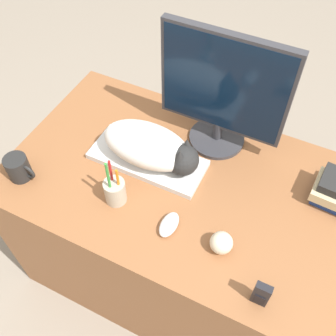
# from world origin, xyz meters

# --- Properties ---
(desk) EXTENTS (1.39, 0.77, 0.75)m
(desk) POSITION_xyz_m (0.00, 0.38, 0.37)
(desk) COLOR brown
(desk) RESTS_ON ground_plane
(keyboard) EXTENTS (0.43, 0.18, 0.02)m
(keyboard) POSITION_xyz_m (-0.21, 0.40, 0.76)
(keyboard) COLOR silver
(keyboard) RESTS_ON desk
(cat) EXTENTS (0.37, 0.18, 0.14)m
(cat) POSITION_xyz_m (-0.18, 0.40, 0.84)
(cat) COLOR white
(cat) RESTS_ON keyboard
(monitor) EXTENTS (0.46, 0.21, 0.47)m
(monitor) POSITION_xyz_m (-0.02, 0.62, 1.00)
(monitor) COLOR #333338
(monitor) RESTS_ON desk
(computer_mouse) EXTENTS (0.05, 0.10, 0.03)m
(computer_mouse) POSITION_xyz_m (-0.01, 0.19, 0.76)
(computer_mouse) COLOR silver
(computer_mouse) RESTS_ON desk
(coffee_mug) EXTENTS (0.12, 0.08, 0.09)m
(coffee_mug) POSITION_xyz_m (-0.58, 0.14, 0.79)
(coffee_mug) COLOR black
(coffee_mug) RESTS_ON desk
(pen_cup) EXTENTS (0.07, 0.07, 0.21)m
(pen_cup) POSITION_xyz_m (-0.22, 0.21, 0.80)
(pen_cup) COLOR #B2A893
(pen_cup) RESTS_ON desk
(baseball) EXTENTS (0.07, 0.07, 0.07)m
(baseball) POSITION_xyz_m (0.17, 0.19, 0.78)
(baseball) COLOR beige
(baseball) RESTS_ON desk
(phone) EXTENTS (0.05, 0.02, 0.10)m
(phone) POSITION_xyz_m (0.33, 0.08, 0.80)
(phone) COLOR black
(phone) RESTS_ON desk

